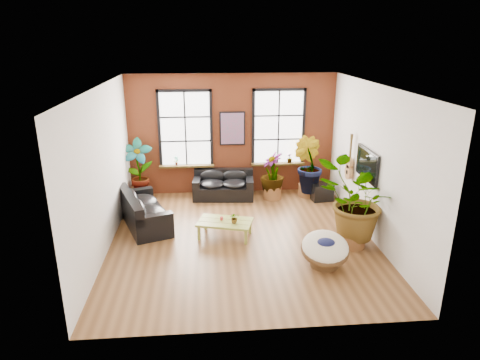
# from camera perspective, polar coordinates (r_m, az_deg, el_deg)

# --- Properties ---
(room) EXTENTS (6.04, 6.54, 3.54)m
(room) POSITION_cam_1_polar(r_m,az_deg,el_deg) (9.54, 0.23, 1.95)
(room) COLOR brown
(room) RESTS_ON ground
(sofa_back) EXTENTS (1.79, 0.98, 0.79)m
(sofa_back) POSITION_cam_1_polar(r_m,az_deg,el_deg) (12.44, -2.22, -0.72)
(sofa_back) COLOR black
(sofa_back) RESTS_ON ground
(sofa_left) EXTENTS (1.55, 2.28, 0.83)m
(sofa_left) POSITION_cam_1_polar(r_m,az_deg,el_deg) (10.88, -12.88, -4.03)
(sofa_left) COLOR black
(sofa_left) RESTS_ON ground
(coffee_table) EXTENTS (1.39, 1.02, 0.48)m
(coffee_table) POSITION_cam_1_polar(r_m,az_deg,el_deg) (10.02, -2.03, -5.74)
(coffee_table) COLOR olive
(coffee_table) RESTS_ON ground
(papasan_chair) EXTENTS (1.10, 1.11, 0.74)m
(papasan_chair) POSITION_cam_1_polar(r_m,az_deg,el_deg) (8.96, 11.27, -9.03)
(papasan_chair) COLOR brown
(papasan_chair) RESTS_ON ground
(poster) EXTENTS (0.74, 0.06, 0.98)m
(poster) POSITION_cam_1_polar(r_m,az_deg,el_deg) (12.42, -1.02, 6.88)
(poster) COLOR black
(poster) RESTS_ON room
(tv_wall_unit) EXTENTS (0.13, 1.86, 1.20)m
(tv_wall_unit) POSITION_cam_1_polar(r_m,az_deg,el_deg) (10.67, 15.90, 1.91)
(tv_wall_unit) COLOR black
(tv_wall_unit) RESTS_ON room
(media_box) EXTENTS (0.64, 0.56, 0.49)m
(media_box) POSITION_cam_1_polar(r_m,az_deg,el_deg) (12.50, 10.78, -1.52)
(media_box) COLOR black
(media_box) RESTS_ON ground
(pot_back_left) EXTENTS (0.51, 0.51, 0.36)m
(pot_back_left) POSITION_cam_1_polar(r_m,az_deg,el_deg) (12.66, -13.22, -1.74)
(pot_back_left) COLOR brown
(pot_back_left) RESTS_ON ground
(pot_back_right) EXTENTS (0.59, 0.59, 0.37)m
(pot_back_right) POSITION_cam_1_polar(r_m,az_deg,el_deg) (12.73, 8.95, -1.30)
(pot_back_right) COLOR brown
(pot_back_right) RESTS_ON ground
(pot_right_wall) EXTENTS (0.58, 0.58, 0.42)m
(pot_right_wall) POSITION_cam_1_polar(r_m,az_deg,el_deg) (9.98, 14.77, -7.41)
(pot_right_wall) COLOR brown
(pot_right_wall) RESTS_ON ground
(pot_mid) EXTENTS (0.66, 0.66, 0.38)m
(pot_mid) POSITION_cam_1_polar(r_m,az_deg,el_deg) (12.43, 4.33, -1.60)
(pot_mid) COLOR brown
(pot_mid) RESTS_ON ground
(floor_plant_back_left) EXTENTS (0.92, 0.67, 1.63)m
(floor_plant_back_left) POSITION_cam_1_polar(r_m,az_deg,el_deg) (12.41, -13.42, 1.66)
(floor_plant_back_left) COLOR #1B4A13
(floor_plant_back_left) RESTS_ON ground
(floor_plant_back_right) EXTENTS (1.10, 1.13, 1.60)m
(floor_plant_back_right) POSITION_cam_1_polar(r_m,az_deg,el_deg) (12.48, 9.00, 1.98)
(floor_plant_back_right) COLOR #1B4A13
(floor_plant_back_right) RESTS_ON ground
(floor_plant_right_wall) EXTENTS (1.94, 1.80, 1.79)m
(floor_plant_right_wall) POSITION_cam_1_polar(r_m,az_deg,el_deg) (9.67, 15.14, -2.82)
(floor_plant_right_wall) COLOR #1B4A13
(floor_plant_right_wall) RESTS_ON ground
(floor_plant_mid) EXTENTS (0.79, 0.79, 1.22)m
(floor_plant_mid) POSITION_cam_1_polar(r_m,az_deg,el_deg) (12.26, 4.35, 0.87)
(floor_plant_mid) COLOR #1B4A13
(floor_plant_mid) RESTS_ON ground
(table_plant) EXTENTS (0.25, 0.23, 0.25)m
(table_plant) POSITION_cam_1_polar(r_m,az_deg,el_deg) (9.85, -0.73, -5.05)
(table_plant) COLOR #1B4A13
(table_plant) RESTS_ON coffee_table
(sill_plant_left) EXTENTS (0.17, 0.17, 0.27)m
(sill_plant_left) POSITION_cam_1_polar(r_m,az_deg,el_deg) (12.59, -8.50, 2.55)
(sill_plant_left) COLOR #1B4A13
(sill_plant_left) RESTS_ON room
(sill_plant_right) EXTENTS (0.19, 0.19, 0.27)m
(sill_plant_right) POSITION_cam_1_polar(r_m,az_deg,el_deg) (12.81, 6.63, 2.92)
(sill_plant_right) COLOR #1B4A13
(sill_plant_right) RESTS_ON room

